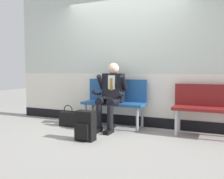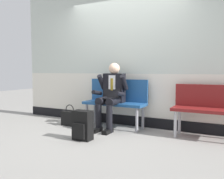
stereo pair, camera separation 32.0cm
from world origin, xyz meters
TOP-DOWN VIEW (x-y plane):
  - ground_plane at (0.00, 0.00)m, footprint 18.00×18.00m
  - station_wall at (0.00, 0.71)m, footprint 5.12×0.14m
  - bench_with_person at (-0.12, 0.43)m, footprint 1.22×0.42m
  - bench_empty at (1.52, 0.42)m, footprint 1.01×0.42m
  - person_seated at (-0.12, 0.23)m, footprint 0.57×0.70m
  - backpack at (-0.17, -0.63)m, footprint 0.30×0.22m
  - handbag at (-0.95, 0.06)m, footprint 0.36×0.12m

SIDE VIEW (x-z plane):
  - ground_plane at x=0.00m, z-range 0.00..0.00m
  - handbag at x=-0.95m, z-range -0.06..0.36m
  - backpack at x=-0.17m, z-range -0.01..0.46m
  - bench_empty at x=1.52m, z-range 0.08..0.95m
  - bench_with_person at x=-0.12m, z-range 0.08..1.01m
  - person_seated at x=-0.12m, z-range 0.04..1.28m
  - station_wall at x=0.00m, z-range -0.02..3.09m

